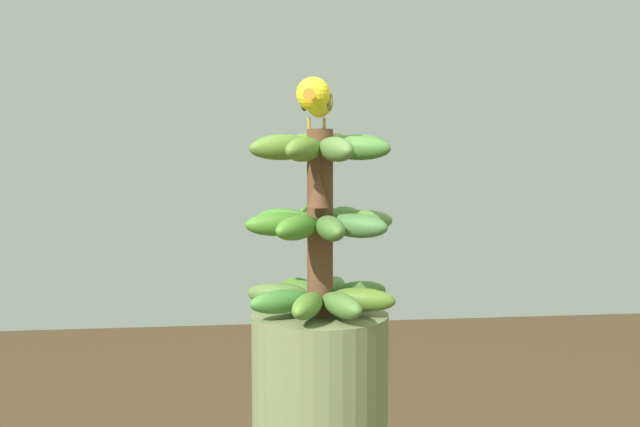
% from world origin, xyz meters
% --- Properties ---
extents(banana_bunch, '(0.26, 0.26, 0.31)m').
position_xyz_m(banana_bunch, '(0.00, -0.00, 1.13)').
color(banana_bunch, brown).
rests_on(banana_bunch, banana_tree).
extents(perched_bird, '(0.20, 0.07, 0.09)m').
position_xyz_m(perched_bird, '(0.01, -0.01, 1.34)').
color(perched_bird, '#C68933').
rests_on(perched_bird, banana_bunch).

